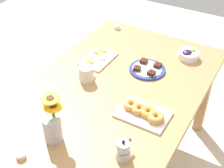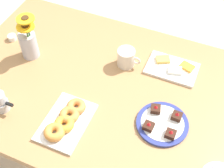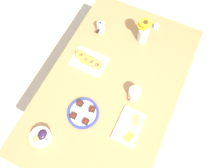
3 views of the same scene
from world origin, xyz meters
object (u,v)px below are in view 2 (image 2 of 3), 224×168
object	(u,v)px
coffee_mug	(126,57)
dessert_plate	(162,123)
moka_pot	(0,102)
cheese_platter	(172,68)
jam_cup_honey	(12,37)
dining_table	(112,100)
croissant_platter	(66,120)
flower_vase	(29,43)

from	to	relation	value
coffee_mug	dessert_plate	world-z (taller)	coffee_mug
moka_pot	cheese_platter	bearing A→B (deg)	39.98
cheese_platter	moka_pot	bearing A→B (deg)	-140.02
cheese_platter	jam_cup_honey	distance (m)	0.90
dining_table	jam_cup_honey	distance (m)	0.68
dining_table	moka_pot	bearing A→B (deg)	-144.15
cheese_platter	dessert_plate	xyz separation A→B (m)	(0.05, -0.34, 0.00)
croissant_platter	moka_pot	xyz separation A→B (m)	(-0.31, -0.04, 0.03)
dining_table	coffee_mug	world-z (taller)	coffee_mug
dining_table	croissant_platter	distance (m)	0.30
dining_table	dessert_plate	world-z (taller)	dessert_plate
dining_table	coffee_mug	xyz separation A→B (m)	(0.00, 0.18, 0.14)
dining_table	cheese_platter	size ratio (longest dim) A/B	6.15
coffee_mug	croissant_platter	bearing A→B (deg)	-104.06
jam_cup_honey	dessert_plate	distance (m)	0.97
jam_cup_honey	dessert_plate	size ratio (longest dim) A/B	0.20
croissant_platter	flower_vase	world-z (taller)	flower_vase
flower_vase	moka_pot	world-z (taller)	flower_vase
jam_cup_honey	dessert_plate	bearing A→B (deg)	-12.52
cheese_platter	flower_vase	bearing A→B (deg)	-164.71
coffee_mug	jam_cup_honey	bearing A→B (deg)	-173.72
dining_table	croissant_platter	world-z (taller)	croissant_platter
dining_table	jam_cup_honey	world-z (taller)	jam_cup_honey
cheese_platter	dining_table	bearing A→B (deg)	-133.65
jam_cup_honey	dessert_plate	world-z (taller)	dessert_plate
croissant_platter	dessert_plate	world-z (taller)	dessert_plate
coffee_mug	flower_vase	size ratio (longest dim) A/B	0.49
flower_vase	moka_pot	xyz separation A→B (m)	(0.07, -0.35, -0.04)
dining_table	dessert_plate	bearing A→B (deg)	-18.93
moka_pot	jam_cup_honey	bearing A→B (deg)	119.46
jam_cup_honey	flower_vase	world-z (taller)	flower_vase
croissant_platter	jam_cup_honey	world-z (taller)	croissant_platter
dining_table	coffee_mug	size ratio (longest dim) A/B	12.67
jam_cup_honey	moka_pot	size ratio (longest dim) A/B	0.40
dining_table	cheese_platter	distance (m)	0.35
croissant_platter	jam_cup_honey	bearing A→B (deg)	145.71
dining_table	flower_vase	size ratio (longest dim) A/B	6.22
dessert_plate	croissant_platter	bearing A→B (deg)	-157.75
jam_cup_honey	cheese_platter	bearing A→B (deg)	8.52
dining_table	moka_pot	distance (m)	0.54
cheese_platter	moka_pot	size ratio (longest dim) A/B	2.18
moka_pot	dessert_plate	bearing A→B (deg)	16.26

